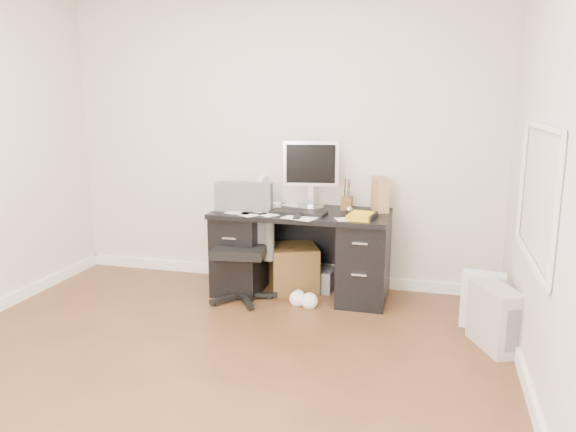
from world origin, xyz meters
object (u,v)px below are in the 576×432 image
Objects in this scene: desk at (301,250)px; lcd_monitor at (311,175)px; office_chair at (241,244)px; pc_tower at (495,318)px; wicker_basket at (294,268)px; keyboard at (298,212)px.

lcd_monitor is at bearing 66.20° from desk.
desk is at bearing -122.36° from lcd_monitor.
desk is at bearing 22.13° from office_chair.
desk is 1.51× the size of office_chair.
desk is 1.72m from pc_tower.
lcd_monitor is 1.90m from pc_tower.
office_chair is 2.09m from pc_tower.
lcd_monitor is 0.61× the size of office_chair.
lcd_monitor reaches higher than wicker_basket.
office_chair reaches higher than desk.
desk is 0.67m from lcd_monitor.
pc_tower is at bearing -37.48° from lcd_monitor.
lcd_monitor is at bearing 84.73° from keyboard.
lcd_monitor is 1.28× the size of keyboard.
keyboard reaches higher than pc_tower.
wicker_basket is (-0.10, 0.22, -0.56)m from keyboard.
lcd_monitor reaches higher than desk.
desk is at bearing 97.57° from keyboard.
desk is at bearing -45.03° from wicker_basket.
office_chair reaches higher than keyboard.
keyboard is at bearing -66.07° from wicker_basket.
pc_tower is (1.50, -0.83, -0.83)m from lcd_monitor.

